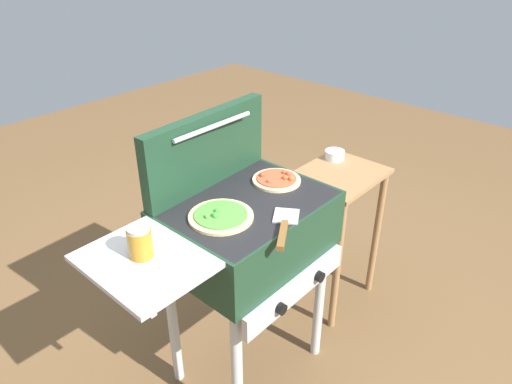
{
  "coord_description": "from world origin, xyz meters",
  "views": [
    {
      "loc": [
        -1.12,
        -1.05,
        1.81
      ],
      "look_at": [
        0.05,
        0.0,
        0.92
      ],
      "focal_mm": 32.79,
      "sensor_mm": 36.0,
      "label": 1
    }
  ],
  "objects_px": {
    "grill": "(246,234)",
    "pizza_pepperoni": "(277,179)",
    "topping_bowl_near": "(335,155)",
    "spatula": "(284,227)",
    "pizza_veggie": "(221,216)",
    "sauce_jar": "(140,242)",
    "prep_table": "(336,211)"
  },
  "relations": [
    {
      "from": "grill",
      "to": "pizza_pepperoni",
      "type": "distance_m",
      "value": 0.26
    },
    {
      "from": "sauce_jar",
      "to": "pizza_veggie",
      "type": "bearing_deg",
      "value": -4.94
    },
    {
      "from": "grill",
      "to": "sauce_jar",
      "type": "xyz_separation_m",
      "value": [
        -0.46,
        0.02,
        0.2
      ]
    },
    {
      "from": "spatula",
      "to": "grill",
      "type": "bearing_deg",
      "value": 80.37
    },
    {
      "from": "pizza_pepperoni",
      "to": "prep_table",
      "type": "distance_m",
      "value": 0.59
    },
    {
      "from": "prep_table",
      "to": "topping_bowl_near",
      "type": "relative_size",
      "value": 7.65
    },
    {
      "from": "pizza_pepperoni",
      "to": "spatula",
      "type": "bearing_deg",
      "value": -136.18
    },
    {
      "from": "pizza_pepperoni",
      "to": "sauce_jar",
      "type": "height_order",
      "value": "sauce_jar"
    },
    {
      "from": "grill",
      "to": "pizza_veggie",
      "type": "xyz_separation_m",
      "value": [
        -0.14,
        -0.0,
        0.15
      ]
    },
    {
      "from": "topping_bowl_near",
      "to": "sauce_jar",
      "type": "bearing_deg",
      "value": -175.95
    },
    {
      "from": "sauce_jar",
      "to": "topping_bowl_near",
      "type": "height_order",
      "value": "sauce_jar"
    },
    {
      "from": "grill",
      "to": "spatula",
      "type": "relative_size",
      "value": 3.86
    },
    {
      "from": "prep_table",
      "to": "topping_bowl_near",
      "type": "xyz_separation_m",
      "value": [
        0.12,
        0.11,
        0.24
      ]
    },
    {
      "from": "pizza_veggie",
      "to": "spatula",
      "type": "distance_m",
      "value": 0.23
    },
    {
      "from": "sauce_jar",
      "to": "pizza_pepperoni",
      "type": "bearing_deg",
      "value": -0.07
    },
    {
      "from": "topping_bowl_near",
      "to": "pizza_veggie",
      "type": "bearing_deg",
      "value": -172.84
    },
    {
      "from": "sauce_jar",
      "to": "spatula",
      "type": "distance_m",
      "value": 0.49
    },
    {
      "from": "grill",
      "to": "prep_table",
      "type": "relative_size",
      "value": 1.25
    },
    {
      "from": "pizza_veggie",
      "to": "topping_bowl_near",
      "type": "relative_size",
      "value": 2.34
    },
    {
      "from": "grill",
      "to": "pizza_pepperoni",
      "type": "bearing_deg",
      "value": 6.12
    },
    {
      "from": "sauce_jar",
      "to": "topping_bowl_near",
      "type": "bearing_deg",
      "value": 4.05
    },
    {
      "from": "pizza_pepperoni",
      "to": "prep_table",
      "type": "bearing_deg",
      "value": -2.3
    },
    {
      "from": "grill",
      "to": "pizza_pepperoni",
      "type": "xyz_separation_m",
      "value": [
        0.21,
        0.02,
        0.15
      ]
    },
    {
      "from": "pizza_pepperoni",
      "to": "topping_bowl_near",
      "type": "height_order",
      "value": "pizza_pepperoni"
    },
    {
      "from": "pizza_pepperoni",
      "to": "topping_bowl_near",
      "type": "bearing_deg",
      "value": 8.78
    },
    {
      "from": "pizza_veggie",
      "to": "sauce_jar",
      "type": "bearing_deg",
      "value": 175.06
    },
    {
      "from": "pizza_veggie",
      "to": "pizza_pepperoni",
      "type": "height_order",
      "value": "same"
    },
    {
      "from": "pizza_pepperoni",
      "to": "sauce_jar",
      "type": "xyz_separation_m",
      "value": [
        -0.67,
        0.0,
        0.04
      ]
    },
    {
      "from": "spatula",
      "to": "sauce_jar",
      "type": "bearing_deg",
      "value": 150.26
    },
    {
      "from": "sauce_jar",
      "to": "prep_table",
      "type": "bearing_deg",
      "value": -0.97
    },
    {
      "from": "spatula",
      "to": "prep_table",
      "type": "xyz_separation_m",
      "value": [
        0.71,
        0.22,
        -0.36
      ]
    },
    {
      "from": "grill",
      "to": "pizza_veggie",
      "type": "height_order",
      "value": "pizza_veggie"
    }
  ]
}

